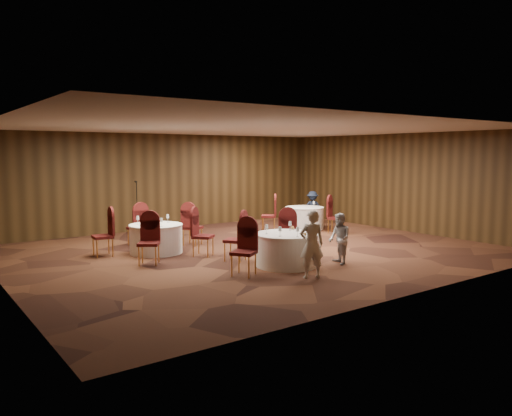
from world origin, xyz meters
TOP-DOWN VIEW (x-y plane):
  - ground at (0.00, 0.00)m, footprint 12.00×12.00m
  - room_shell at (0.00, 0.00)m, footprint 12.00×12.00m
  - table_main at (-0.44, -1.85)m, footprint 1.44×1.44m
  - table_left at (-2.20, 1.25)m, footprint 1.36×1.36m
  - table_right at (3.66, 2.14)m, footprint 1.31×1.31m
  - chairs_main at (-0.81, -1.21)m, footprint 2.89×2.05m
  - chairs_left at (-2.17, 1.24)m, footprint 3.18×3.04m
  - chairs_right at (3.11, 1.66)m, footprint 2.16×2.37m
  - tabletop_main at (-0.28, -1.95)m, footprint 1.12×1.08m
  - tabletop_left at (-2.20, 1.26)m, footprint 0.84×0.81m
  - tabletop_right at (3.83, 1.87)m, footprint 0.08×0.08m
  - mic_stand at (-1.69, 3.68)m, footprint 0.24×0.24m
  - woman_a at (-0.75, -3.03)m, footprint 0.61×0.52m
  - woman_b at (0.65, -2.44)m, footprint 0.62×0.70m
  - man_c at (4.65, 2.83)m, footprint 0.83×0.87m

SIDE VIEW (x-z plane):
  - ground at x=0.00m, z-range 0.00..0.00m
  - table_right at x=3.66m, z-range 0.01..0.75m
  - table_main at x=-0.44m, z-range 0.01..0.75m
  - table_left at x=-2.20m, z-range 0.01..0.75m
  - chairs_main at x=-0.81m, z-range 0.00..1.00m
  - chairs_left at x=-2.17m, z-range 0.00..1.00m
  - chairs_right at x=3.11m, z-range 0.00..1.00m
  - mic_stand at x=-1.69m, z-range -0.35..1.38m
  - woman_b at x=0.65m, z-range 0.00..1.18m
  - man_c at x=4.65m, z-range 0.00..1.19m
  - woman_a at x=-0.75m, z-range 0.00..1.41m
  - tabletop_left at x=-2.20m, z-range 0.71..0.93m
  - tabletop_main at x=-0.28m, z-range 0.74..0.95m
  - tabletop_right at x=3.83m, z-range 0.79..1.01m
  - room_shell at x=0.00m, z-range -4.04..7.96m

